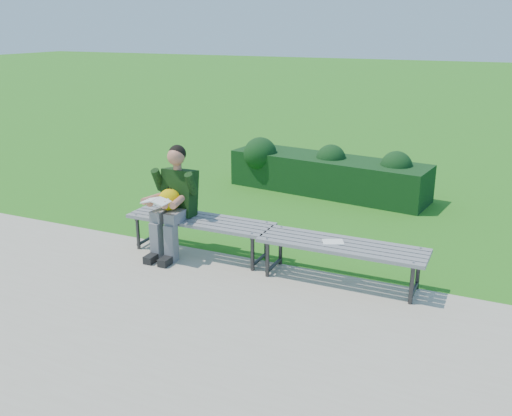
{
  "coord_description": "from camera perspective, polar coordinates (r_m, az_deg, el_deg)",
  "views": [
    {
      "loc": [
        2.59,
        -5.69,
        2.7
      ],
      "look_at": [
        0.03,
        -0.08,
        0.69
      ],
      "focal_mm": 40.0,
      "sensor_mm": 36.0,
      "label": 1
    }
  ],
  "objects": [
    {
      "name": "ground",
      "position": [
        6.81,
        0.09,
        -5.31
      ],
      "size": [
        80.0,
        80.0,
        0.0
      ],
      "color": "#2B7216",
      "rests_on": "ground"
    },
    {
      "name": "walkway",
      "position": [
        5.43,
        -7.75,
        -11.83
      ],
      "size": [
        30.0,
        3.5,
        0.02
      ],
      "color": "beige",
      "rests_on": "ground"
    },
    {
      "name": "hedge",
      "position": [
        9.5,
        6.96,
        3.61
      ],
      "size": [
        3.39,
        1.25,
        0.85
      ],
      "color": "#113613",
      "rests_on": "ground"
    },
    {
      "name": "bench_left",
      "position": [
        6.86,
        -5.6,
        -1.49
      ],
      "size": [
        1.8,
        0.5,
        0.46
      ],
      "color": "slate",
      "rests_on": "walkway"
    },
    {
      "name": "bench_right",
      "position": [
        6.14,
        8.58,
        -4.01
      ],
      "size": [
        1.8,
        0.5,
        0.46
      ],
      "color": "slate",
      "rests_on": "walkway"
    },
    {
      "name": "seated_boy",
      "position": [
        6.84,
        -8.26,
        0.98
      ],
      "size": [
        0.56,
        0.76,
        1.31
      ],
      "color": "gray",
      "rests_on": "walkway"
    },
    {
      "name": "paper_sheet",
      "position": [
        6.15,
        7.71,
        -3.38
      ],
      "size": [
        0.27,
        0.24,
        0.01
      ],
      "color": "white",
      "rests_on": "bench_right"
    }
  ]
}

